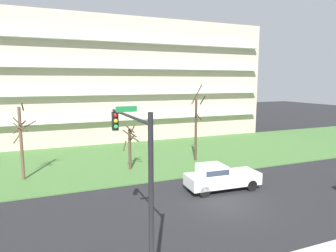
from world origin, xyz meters
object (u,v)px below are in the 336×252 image
tree_center (196,127)px  pickup_white_center_left (220,177)px  tree_left (130,146)px  traffic_signal_mast (136,164)px  tree_far_left (21,140)px

tree_center → pickup_white_center_left: size_ratio=1.37×
tree_left → traffic_signal_mast: (-3.86, -14.83, 2.49)m
tree_center → pickup_white_center_left: tree_center is taller
tree_far_left → pickup_white_center_left: size_ratio=1.14×
tree_far_left → pickup_white_center_left: (13.27, -7.99, -2.23)m
tree_left → traffic_signal_mast: size_ratio=0.59×
tree_left → pickup_white_center_left: bearing=-58.5°
tree_center → traffic_signal_mast: 18.79m
tree_left → tree_center: bearing=4.5°
tree_left → tree_center: tree_center is taller
pickup_white_center_left → traffic_signal_mast: (-8.46, -7.34, 3.67)m
pickup_white_center_left → tree_left: bearing=-55.3°
tree_left → traffic_signal_mast: bearing=-104.6°
tree_center → pickup_white_center_left: 8.71m
tree_center → pickup_white_center_left: bearing=-105.8°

